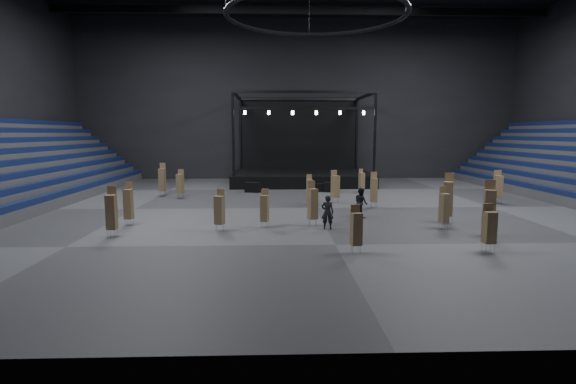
{
  "coord_description": "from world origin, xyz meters",
  "views": [
    {
      "loc": [
        -2.9,
        -31.03,
        5.2
      ],
      "look_at": [
        -1.95,
        -2.0,
        1.4
      ],
      "focal_mm": 28.0,
      "sensor_mm": 36.0,
      "label": 1
    }
  ],
  "objects_px": {
    "stage": "(301,169)",
    "chair_stack_1": "(448,198)",
    "chair_stack_2": "(162,179)",
    "chair_stack_13": "(498,186)",
    "flight_case_right": "(332,187)",
    "chair_stack_6": "(309,189)",
    "flight_case_left": "(253,187)",
    "chair_stack_9": "(362,180)",
    "chair_stack_0": "(444,207)",
    "chair_stack_3": "(265,208)",
    "chair_stack_8": "(220,209)",
    "chair_stack_14": "(356,228)",
    "chair_stack_16": "(489,208)",
    "chair_stack_10": "(313,203)",
    "chair_stack_7": "(128,203)",
    "chair_stack_11": "(374,189)",
    "chair_stack_12": "(112,211)",
    "chair_stack_4": "(180,183)",
    "chair_stack_5": "(489,227)",
    "chair_stack_15": "(335,186)",
    "man_center": "(327,212)",
    "flight_case_mid": "(321,188)"
  },
  "relations": [
    {
      "from": "stage",
      "to": "chair_stack_1",
      "type": "xyz_separation_m",
      "value": [
        7.24,
        -21.84,
        0.04
      ]
    },
    {
      "from": "chair_stack_2",
      "to": "chair_stack_13",
      "type": "distance_m",
      "value": 26.47
    },
    {
      "from": "flight_case_right",
      "to": "chair_stack_6",
      "type": "xyz_separation_m",
      "value": [
        -2.58,
        -7.25,
        0.71
      ]
    },
    {
      "from": "flight_case_left",
      "to": "chair_stack_9",
      "type": "distance_m",
      "value": 9.65
    },
    {
      "from": "chair_stack_0",
      "to": "chair_stack_9",
      "type": "bearing_deg",
      "value": 77.14
    },
    {
      "from": "chair_stack_3",
      "to": "chair_stack_8",
      "type": "height_order",
      "value": "chair_stack_8"
    },
    {
      "from": "chair_stack_6",
      "to": "chair_stack_14",
      "type": "relative_size",
      "value": 1.05
    },
    {
      "from": "stage",
      "to": "chair_stack_16",
      "type": "bearing_deg",
      "value": -72.32
    },
    {
      "from": "chair_stack_3",
      "to": "chair_stack_10",
      "type": "relative_size",
      "value": 0.85
    },
    {
      "from": "chair_stack_2",
      "to": "chair_stack_7",
      "type": "distance_m",
      "value": 12.12
    },
    {
      "from": "chair_stack_11",
      "to": "chair_stack_12",
      "type": "height_order",
      "value": "chair_stack_12"
    },
    {
      "from": "chair_stack_2",
      "to": "chair_stack_4",
      "type": "relative_size",
      "value": 1.19
    },
    {
      "from": "chair_stack_7",
      "to": "chair_stack_10",
      "type": "relative_size",
      "value": 0.97
    },
    {
      "from": "chair_stack_7",
      "to": "chair_stack_0",
      "type": "bearing_deg",
      "value": -0.24
    },
    {
      "from": "chair_stack_2",
      "to": "chair_stack_5",
      "type": "xyz_separation_m",
      "value": [
        18.74,
        -18.44,
        -0.27
      ]
    },
    {
      "from": "chair_stack_12",
      "to": "chair_stack_13",
      "type": "distance_m",
      "value": 26.94
    },
    {
      "from": "chair_stack_5",
      "to": "chair_stack_12",
      "type": "bearing_deg",
      "value": 163.94
    },
    {
      "from": "stage",
      "to": "chair_stack_12",
      "type": "distance_m",
      "value": 27.11
    },
    {
      "from": "chair_stack_8",
      "to": "chair_stack_15",
      "type": "height_order",
      "value": "chair_stack_15"
    },
    {
      "from": "man_center",
      "to": "flight_case_right",
      "type": "bearing_deg",
      "value": -91.29
    },
    {
      "from": "chair_stack_8",
      "to": "stage",
      "type": "bearing_deg",
      "value": 95.45
    },
    {
      "from": "chair_stack_5",
      "to": "chair_stack_6",
      "type": "height_order",
      "value": "chair_stack_6"
    },
    {
      "from": "chair_stack_4",
      "to": "chair_stack_8",
      "type": "bearing_deg",
      "value": -55.46
    },
    {
      "from": "chair_stack_16",
      "to": "man_center",
      "type": "distance_m",
      "value": 8.25
    },
    {
      "from": "chair_stack_8",
      "to": "chair_stack_11",
      "type": "height_order",
      "value": "chair_stack_11"
    },
    {
      "from": "chair_stack_1",
      "to": "man_center",
      "type": "bearing_deg",
      "value": -144.55
    },
    {
      "from": "chair_stack_13",
      "to": "chair_stack_2",
      "type": "bearing_deg",
      "value": 177.15
    },
    {
      "from": "chair_stack_7",
      "to": "chair_stack_2",
      "type": "bearing_deg",
      "value": 99.62
    },
    {
      "from": "chair_stack_8",
      "to": "chair_stack_7",
      "type": "bearing_deg",
      "value": -178.34
    },
    {
      "from": "stage",
      "to": "flight_case_mid",
      "type": "bearing_deg",
      "value": -79.3
    },
    {
      "from": "stage",
      "to": "chair_stack_5",
      "type": "relative_size",
      "value": 6.55
    },
    {
      "from": "chair_stack_6",
      "to": "chair_stack_13",
      "type": "distance_m",
      "value": 14.16
    },
    {
      "from": "chair_stack_2",
      "to": "chair_stack_13",
      "type": "height_order",
      "value": "chair_stack_2"
    },
    {
      "from": "chair_stack_11",
      "to": "flight_case_mid",
      "type": "bearing_deg",
      "value": 110.45
    },
    {
      "from": "flight_case_mid",
      "to": "chair_stack_13",
      "type": "height_order",
      "value": "chair_stack_13"
    },
    {
      "from": "chair_stack_6",
      "to": "chair_stack_8",
      "type": "relative_size",
      "value": 0.99
    },
    {
      "from": "chair_stack_1",
      "to": "chair_stack_3",
      "type": "xyz_separation_m",
      "value": [
        -10.63,
        -0.85,
        -0.38
      ]
    },
    {
      "from": "man_center",
      "to": "chair_stack_7",
      "type": "bearing_deg",
      "value": -0.08
    },
    {
      "from": "chair_stack_0",
      "to": "chair_stack_16",
      "type": "relative_size",
      "value": 0.82
    },
    {
      "from": "chair_stack_0",
      "to": "chair_stack_10",
      "type": "height_order",
      "value": "chair_stack_10"
    },
    {
      "from": "chair_stack_0",
      "to": "chair_stack_6",
      "type": "xyz_separation_m",
      "value": [
        -6.69,
        8.48,
        -0.05
      ]
    },
    {
      "from": "chair_stack_11",
      "to": "chair_stack_10",
      "type": "bearing_deg",
      "value": -125.38
    },
    {
      "from": "chair_stack_2",
      "to": "chair_stack_12",
      "type": "distance_m",
      "value": 15.01
    },
    {
      "from": "chair_stack_2",
      "to": "chair_stack_9",
      "type": "bearing_deg",
      "value": 11.56
    },
    {
      "from": "chair_stack_0",
      "to": "chair_stack_9",
      "type": "distance_m",
      "value": 15.24
    },
    {
      "from": "chair_stack_4",
      "to": "chair_stack_9",
      "type": "distance_m",
      "value": 15.55
    },
    {
      "from": "flight_case_right",
      "to": "chair_stack_12",
      "type": "bearing_deg",
      "value": -128.01
    },
    {
      "from": "chair_stack_7",
      "to": "chair_stack_13",
      "type": "relative_size",
      "value": 1.0
    },
    {
      "from": "chair_stack_13",
      "to": "chair_stack_15",
      "type": "distance_m",
      "value": 12.16
    },
    {
      "from": "chair_stack_12",
      "to": "chair_stack_13",
      "type": "height_order",
      "value": "chair_stack_12"
    }
  ]
}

